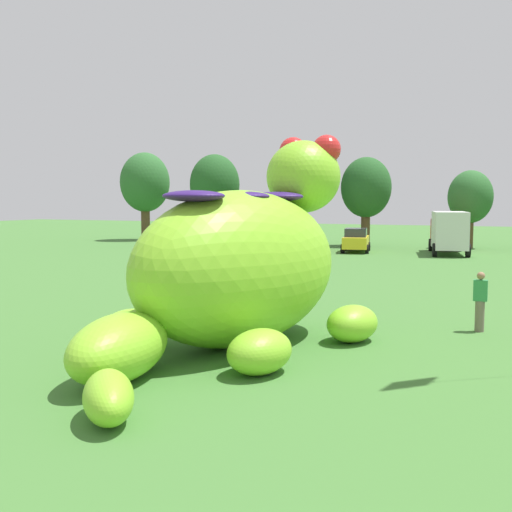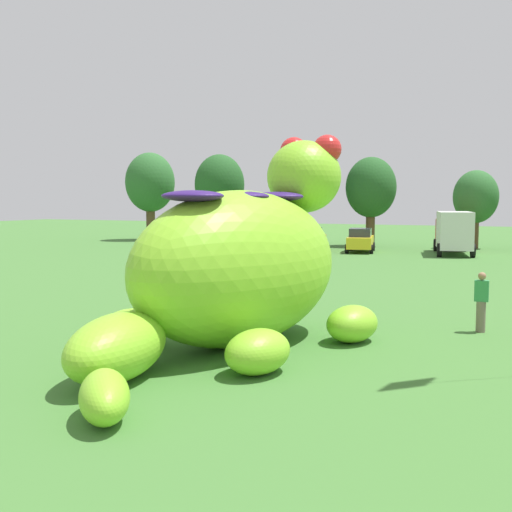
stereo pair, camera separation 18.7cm
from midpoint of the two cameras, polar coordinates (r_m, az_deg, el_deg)
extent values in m
plane|color=#427533|center=(16.01, -2.91, -8.30)|extent=(160.00, 160.00, 0.00)
ellipsoid|color=#8CD12D|center=(15.88, -1.77, -1.10)|extent=(5.06, 7.71, 3.99)
ellipsoid|color=#8CD12D|center=(18.26, 4.12, 7.32)|extent=(2.58, 2.73, 2.10)
sphere|color=red|center=(18.89, 3.16, 9.65)|extent=(0.84, 0.84, 0.84)
sphere|color=red|center=(18.28, 6.23, 9.78)|extent=(0.84, 0.84, 0.84)
ellipsoid|color=navy|center=(17.07, 1.55, 5.51)|extent=(1.84, 1.61, 0.27)
ellipsoid|color=navy|center=(15.79, -1.79, 5.54)|extent=(1.84, 1.61, 0.27)
ellipsoid|color=navy|center=(14.44, -6.17, 5.54)|extent=(1.84, 1.61, 0.27)
ellipsoid|color=#8CD12D|center=(18.98, -3.37, -4.66)|extent=(1.57, 1.94, 0.97)
ellipsoid|color=#8CD12D|center=(16.54, 8.57, -6.18)|extent=(1.57, 1.94, 0.97)
ellipsoid|color=#8CD12D|center=(16.10, -11.86, -6.55)|extent=(1.57, 1.94, 0.97)
ellipsoid|color=#8CD12D|center=(13.40, -0.06, -8.82)|extent=(1.57, 1.94, 0.97)
ellipsoid|color=#8CD12D|center=(13.19, -12.91, -8.24)|extent=(1.97, 3.36, 1.40)
ellipsoid|color=#8CD12D|center=(10.95, -13.97, -12.53)|extent=(1.80, 1.96, 0.85)
cube|color=#2347B7|center=(46.52, -0.05, 1.47)|extent=(2.01, 4.22, 0.80)
cube|color=#2D333D|center=(46.34, -0.11, 2.33)|extent=(1.64, 2.08, 0.60)
cylinder|color=black|center=(48.02, -0.51, 1.11)|extent=(0.29, 0.66, 0.64)
cylinder|color=black|center=(47.48, 1.42, 1.06)|extent=(0.29, 0.66, 0.64)
cylinder|color=black|center=(45.64, -1.58, 0.90)|extent=(0.29, 0.66, 0.64)
cylinder|color=black|center=(45.07, 0.45, 0.84)|extent=(0.29, 0.66, 0.64)
cube|color=orange|center=(45.77, 4.48, 1.40)|extent=(2.21, 4.28, 0.80)
cube|color=#2D333D|center=(45.58, 4.45, 2.26)|extent=(1.74, 2.14, 0.60)
cylinder|color=black|center=(47.21, 3.78, 1.03)|extent=(0.32, 0.67, 0.64)
cylinder|color=black|center=(46.88, 5.81, 0.99)|extent=(0.32, 0.67, 0.64)
cylinder|color=black|center=(44.74, 3.09, 0.80)|extent=(0.32, 0.67, 0.64)
cylinder|color=black|center=(44.39, 5.23, 0.76)|extent=(0.32, 0.67, 0.64)
cube|color=yellow|center=(45.04, 9.10, 1.29)|extent=(2.43, 4.34, 0.80)
cube|color=#2D333D|center=(44.85, 9.10, 2.17)|extent=(1.83, 2.21, 0.60)
cylinder|color=black|center=(46.39, 8.15, 0.92)|extent=(0.35, 0.67, 0.64)
cylinder|color=black|center=(46.29, 10.25, 0.88)|extent=(0.35, 0.67, 0.64)
cylinder|color=black|center=(43.87, 7.88, 0.68)|extent=(0.35, 0.67, 0.64)
cylinder|color=black|center=(43.76, 10.10, 0.63)|extent=(0.35, 0.67, 0.64)
cube|color=#B2231E|center=(47.16, 16.98, 2.13)|extent=(2.31, 2.15, 1.90)
cube|color=silver|center=(43.96, 17.33, 2.30)|extent=(2.96, 4.92, 2.50)
cylinder|color=black|center=(47.15, 15.73, 1.00)|extent=(0.45, 0.94, 0.90)
cylinder|color=black|center=(47.31, 18.15, 0.95)|extent=(0.45, 0.94, 0.90)
cylinder|color=black|center=(42.36, 16.07, 0.54)|extent=(0.45, 0.94, 0.90)
cylinder|color=black|center=(42.55, 18.89, 0.48)|extent=(0.45, 0.94, 0.90)
cylinder|color=brown|center=(58.74, -10.26, 2.86)|extent=(0.82, 0.82, 2.87)
ellipsoid|color=#2D662D|center=(58.72, -10.32, 6.72)|extent=(4.59, 4.59, 5.51)
cylinder|color=brown|center=(54.37, -3.91, 2.67)|extent=(0.78, 0.78, 2.72)
ellipsoid|color=#235623|center=(54.34, -3.94, 6.63)|extent=(4.35, 4.35, 5.22)
cylinder|color=brown|center=(50.66, 3.73, 2.59)|extent=(0.83, 0.83, 2.89)
ellipsoid|color=#1E4C23|center=(50.63, 3.76, 7.10)|extent=(4.62, 4.62, 5.55)
cylinder|color=brown|center=(50.90, 9.97, 2.33)|extent=(0.72, 0.72, 2.53)
ellipsoid|color=#235623|center=(50.85, 10.03, 6.27)|extent=(4.05, 4.05, 4.87)
cylinder|color=brown|center=(50.74, 19.00, 1.89)|extent=(0.61, 0.61, 2.13)
ellipsoid|color=#2D662D|center=(50.67, 19.10, 5.20)|extent=(3.40, 3.40, 4.08)
cylinder|color=#726656|center=(33.25, 2.61, -0.50)|extent=(0.26, 0.26, 0.88)
cube|color=white|center=(33.19, 2.62, 0.77)|extent=(0.38, 0.22, 0.60)
sphere|color=#9E7051|center=(33.16, 2.62, 1.49)|extent=(0.22, 0.22, 0.22)
cylinder|color=#726656|center=(18.69, 19.69, -5.26)|extent=(0.26, 0.26, 0.88)
cube|color=#338C4C|center=(18.57, 19.76, -3.02)|extent=(0.38, 0.22, 0.60)
sphere|color=#9E7051|center=(18.52, 19.80, -1.73)|extent=(0.22, 0.22, 0.22)
camera|label=1|loc=(0.09, -90.32, -0.03)|focal=43.28mm
camera|label=2|loc=(0.09, 89.68, 0.03)|focal=43.28mm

